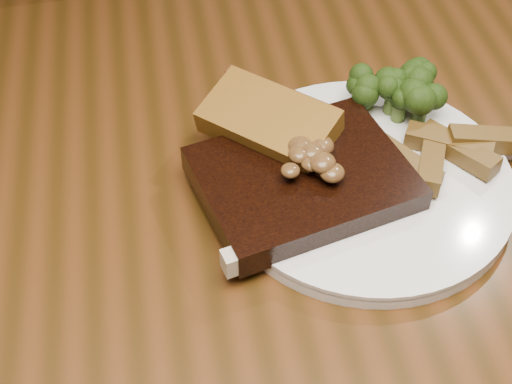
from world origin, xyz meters
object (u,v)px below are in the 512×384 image
chair_far (43,52)px  garlic_bread (268,138)px  plate (365,182)px  potato_wedges (447,162)px  dining_table (256,273)px  steak (303,180)px

chair_far → garlic_bread: 0.63m
plate → potato_wedges: 0.07m
dining_table → steak: bearing=9.6°
steak → potato_wedges: bearing=-13.8°
dining_table → garlic_bread: bearing=70.4°
plate → garlic_bread: (-0.08, 0.05, 0.02)m
plate → garlic_bread: size_ratio=2.23×
dining_table → potato_wedges: size_ratio=15.86×
garlic_bread → potato_wedges: garlic_bread is taller
dining_table → garlic_bread: (0.02, 0.06, 0.12)m
dining_table → steak: size_ratio=9.15×
garlic_bread → potato_wedges: 0.16m
steak → potato_wedges: 0.13m
steak → garlic_bread: bearing=95.4°
plate → garlic_bread: garlic_bread is taller
plate → steak: (-0.06, -0.00, 0.02)m
chair_far → garlic_bread: bearing=135.0°
chair_far → plate: (0.35, -0.56, 0.22)m
steak → potato_wedges: size_ratio=1.73×
dining_table → chair_far: size_ratio=1.66×
dining_table → steak: 0.13m
dining_table → potato_wedges: bearing=2.4°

